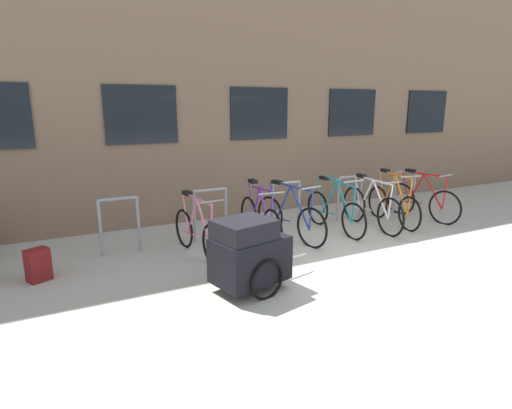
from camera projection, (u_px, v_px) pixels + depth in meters
name	position (u px, v px, depth m)	size (l,w,h in m)	color
ground_plane	(356.00, 260.00, 6.33)	(42.00, 42.00, 0.00)	#B2ADA0
storefront_building	(199.00, 62.00, 11.46)	(28.00, 7.27, 6.87)	#7A604C
bike_rack	(286.00, 200.00, 7.81)	(6.62, 0.05, 0.91)	gray
bicycle_blue	(290.00, 218.00, 7.24)	(0.50, 1.73, 1.02)	black
bicycle_pink	(197.00, 233.00, 6.46)	(0.44, 1.66, 0.98)	black
bicycle_white	(371.00, 208.00, 7.92)	(0.44, 1.79, 1.00)	black
bicycle_red	(422.00, 201.00, 8.56)	(0.46, 1.67, 1.01)	black
bicycle_orange	(393.00, 205.00, 8.22)	(0.45, 1.68, 1.05)	black
bicycle_purple	(260.00, 221.00, 6.99)	(0.44, 1.70, 1.07)	black
bicycle_teal	(335.00, 211.00, 7.72)	(0.44, 1.75, 1.05)	black
bike_trailer	(249.00, 253.00, 5.20)	(1.48, 0.80, 0.95)	black
backpack	(38.00, 265.00, 5.54)	(0.28, 0.20, 0.44)	maroon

